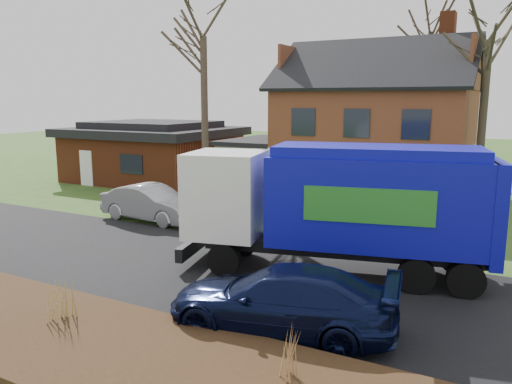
% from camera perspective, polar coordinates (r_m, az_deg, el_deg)
% --- Properties ---
extents(ground, '(120.00, 120.00, 0.00)m').
position_cam_1_polar(ground, '(15.58, -7.40, -8.50)').
color(ground, '#2E521B').
rests_on(ground, ground).
extents(road, '(80.00, 7.00, 0.02)m').
position_cam_1_polar(road, '(15.57, -7.41, -8.46)').
color(road, black).
rests_on(road, ground).
extents(mulch_verge, '(80.00, 3.50, 0.30)m').
position_cam_1_polar(mulch_verge, '(11.92, -22.73, -14.63)').
color(mulch_verge, black).
rests_on(mulch_verge, ground).
extents(main_house, '(12.95, 8.95, 9.26)m').
position_cam_1_polar(main_house, '(26.87, 12.63, 8.09)').
color(main_house, beige).
rests_on(main_house, ground).
extents(ranch_house, '(9.80, 8.20, 3.70)m').
position_cam_1_polar(ranch_house, '(32.52, -11.64, 4.60)').
color(ranch_house, brown).
rests_on(ranch_house, ground).
extents(garbage_truck, '(9.14, 4.27, 3.79)m').
position_cam_1_polar(garbage_truck, '(14.49, 9.73, -1.05)').
color(garbage_truck, black).
rests_on(garbage_truck, ground).
extents(silver_sedan, '(4.67, 1.91, 1.51)m').
position_cam_1_polar(silver_sedan, '(21.47, -11.87, -1.25)').
color(silver_sedan, '#9C9FA3').
rests_on(silver_sedan, ground).
extents(navy_wagon, '(5.34, 2.90, 1.47)m').
position_cam_1_polar(navy_wagon, '(11.19, 2.84, -12.21)').
color(navy_wagon, black).
rests_on(navy_wagon, ground).
extents(tree_front_west, '(3.72, 3.72, 11.06)m').
position_cam_1_polar(tree_front_west, '(24.65, -6.11, 19.94)').
color(tree_front_west, '#46372A').
rests_on(tree_front_west, ground).
extents(tree_front_east, '(3.85, 3.85, 10.69)m').
position_cam_1_polar(tree_front_east, '(23.65, 25.34, 18.40)').
color(tree_front_east, '#3E3525').
rests_on(tree_front_east, ground).
extents(tree_back, '(3.97, 3.97, 12.56)m').
position_cam_1_polar(tree_back, '(34.91, 19.50, 18.88)').
color(tree_back, '#3D2E24').
rests_on(tree_back, ground).
extents(grass_clump_mid, '(0.38, 0.31, 1.06)m').
position_cam_1_polar(grass_clump_mid, '(11.88, -21.38, -11.06)').
color(grass_clump_mid, '#A79249').
rests_on(grass_clump_mid, mulch_verge).
extents(grass_clump_east, '(0.34, 0.28, 0.86)m').
position_cam_1_polar(grass_clump_east, '(9.04, 3.90, -18.11)').
color(grass_clump_east, '#A47848').
rests_on(grass_clump_east, mulch_verge).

